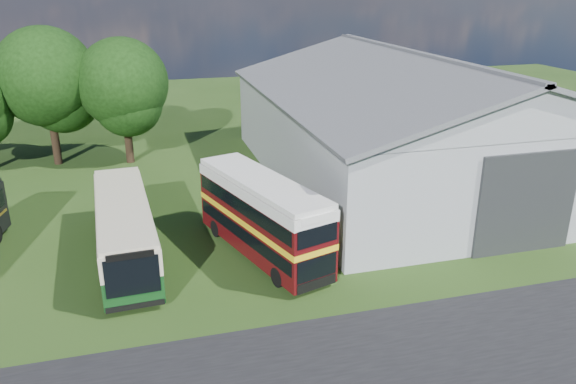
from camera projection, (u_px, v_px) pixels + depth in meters
name	position (u px, v px, depth m)	size (l,w,h in m)	color
ground	(226.00, 350.00, 19.93)	(120.00, 120.00, 0.00)	#203A12
storage_shed	(411.00, 114.00, 36.61)	(18.80, 24.80, 8.15)	gray
tree_mid	(46.00, 77.00, 38.15)	(6.80, 6.80, 9.60)	black
tree_right_a	(123.00, 83.00, 38.66)	(6.26, 6.26, 8.83)	black
shrub_front	(321.00, 256.00, 26.74)	(1.70, 1.70, 1.70)	#194714
shrub_mid	(309.00, 239.00, 28.54)	(1.60, 1.60, 1.60)	#194714
shrub_back	(298.00, 223.00, 30.35)	(1.80, 1.80, 1.80)	#194714
bus_green_single	(125.00, 229.00, 26.03)	(2.98, 10.47, 2.86)	black
bus_maroon_double	(262.00, 217.00, 26.30)	(4.80, 9.15, 3.82)	black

